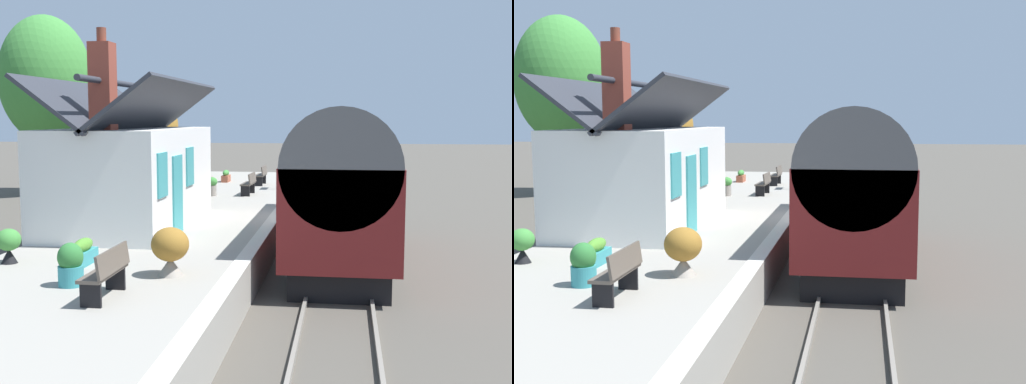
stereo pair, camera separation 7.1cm
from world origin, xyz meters
TOP-DOWN VIEW (x-y plane):
  - ground_plane at (0.00, 0.00)m, footprint 160.00×160.00m
  - platform at (0.00, 3.87)m, footprint 32.00×5.74m
  - platform_edge_coping at (0.00, 1.18)m, footprint 32.00×0.36m
  - rail_near at (0.00, -1.62)m, footprint 52.00×0.08m
  - rail_far at (0.00, -0.18)m, footprint 52.00×0.08m
  - train at (-1.96, -0.90)m, footprint 9.32×2.73m
  - station_building at (-2.38, 5.10)m, footprint 7.08×3.55m
  - bench_near_building at (5.31, 2.82)m, footprint 1.41×0.47m
  - bench_platform_end at (9.11, 2.82)m, footprint 1.41×0.46m
  - bench_by_lamp at (-9.69, 3.03)m, footprint 1.40×0.44m
  - planter_edge_far at (-7.42, 6.10)m, footprint 0.52×0.52m
  - planter_by_door at (-7.97, 2.39)m, footprint 0.75×0.75m
  - planter_under_sign at (4.75, 4.23)m, footprint 0.42×0.42m
  - planter_corner_building at (-8.99, 4.00)m, footprint 0.47×0.47m
  - planter_bench_left at (-7.29, 4.48)m, footprint 0.89×0.32m
  - planter_bench_right at (10.28, 4.72)m, footprint 0.85×0.32m
  - planter_edge_near at (3.57, 5.12)m, footprint 0.98×0.32m
  - station_sign_board at (7.57, 1.75)m, footprint 0.96×0.06m
  - tree_behind_building at (10.66, 8.90)m, footprint 3.40×3.40m
  - tree_far_left at (11.98, 14.55)m, footprint 5.14×4.67m

SIDE VIEW (x-z plane):
  - ground_plane at x=0.00m, z-range 0.00..0.00m
  - rail_near at x=0.00m, z-range 0.00..0.14m
  - rail_far at x=0.00m, z-range 0.00..0.14m
  - platform at x=0.00m, z-range 0.00..0.98m
  - platform_edge_coping at x=0.00m, z-range 0.98..1.00m
  - planter_bench_left at x=-7.29m, z-range 0.97..1.53m
  - planter_bench_right at x=10.28m, z-range 0.97..1.54m
  - planter_edge_near at x=3.57m, z-range 0.97..1.59m
  - planter_corner_building at x=-8.99m, z-range 0.98..1.79m
  - planter_under_sign at x=4.75m, z-range 1.00..1.79m
  - planter_edge_far at x=-7.42m, z-range 1.03..1.78m
  - bench_near_building at x=5.31m, z-range 1.02..1.90m
  - bench_platform_end at x=9.11m, z-range 1.02..1.90m
  - bench_by_lamp at x=-9.69m, z-range 1.02..1.90m
  - planter_by_door at x=-7.97m, z-range 1.03..2.00m
  - station_sign_board at x=7.57m, z-range 1.38..2.95m
  - train at x=-1.96m, z-range 0.06..4.38m
  - station_building at x=-2.38m, z-range -0.16..5.18m
  - tree_behind_building at x=10.66m, z-range 1.00..6.28m
  - tree_far_left at x=11.98m, z-range 1.35..10.69m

